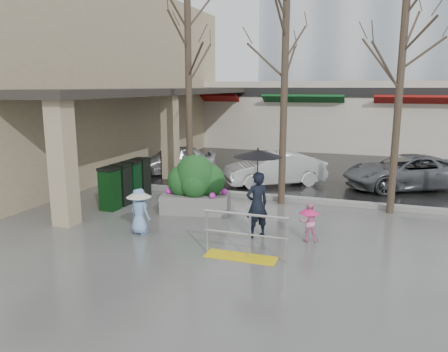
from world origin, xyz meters
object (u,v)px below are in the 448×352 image
Objects in this scene: child_pink at (309,219)px; news_boxes at (126,183)px; handrail at (244,242)px; tree_west at (188,43)px; tree_mideast at (403,44)px; child_blue at (139,207)px; woman at (257,184)px; car_b at (275,169)px; tree_midwest at (286,35)px; planter at (196,185)px; car_a at (172,160)px; car_c at (406,172)px.

child_pink is 6.36m from news_boxes.
tree_west reaches higher than handrail.
tree_mideast is 6.75× the size of child_pink.
child_pink is 0.81× the size of child_blue.
tree_west reaches higher than woman.
news_boxes is 0.62× the size of car_b.
tree_midwest is at bearing -80.41° from child_pink.
tree_mideast is 8.47m from child_blue.
woman is 1.04× the size of planter.
tree_mideast is (3.30, -0.00, -0.37)m from tree_midwest.
car_a is (-3.17, 4.95, -0.20)m from planter.
handrail is 9.68m from car_a.
woman is at bearing 9.37° from car_a.
tree_midwest is at bearing 180.00° from tree_mideast.
car_a is (-8.69, 3.13, -4.23)m from tree_mideast.
planter reaches higher than handrail.
news_boxes is 10.05m from car_c.
car_b is at bearing -124.77° from woman.
handrail is 0.27× the size of tree_midwest.
news_boxes is 0.64× the size of car_a.
handrail is 5.93m from news_boxes.
car_b reaches higher than child_blue.
tree_west is at bearing 4.17° from car_a.
child_blue is at bearing -84.81° from tree_west.
car_c reaches higher than child_pink.
car_c is at bearing -123.85° from child_pink.
tree_mideast is (3.14, 4.80, 4.48)m from handrail.
woman is 2.34× the size of child_pink.
tree_west is 1.50× the size of car_c.
child_pink is 6.19m from car_b.
tree_mideast is 5.73m from child_pink.
woman reaches higher than child_blue.
car_c is at bearing 42.08° from tree_midwest.
woman is at bearing -19.43° from news_boxes.
car_c is (6.13, 5.35, -0.20)m from planter.
woman is (-0.09, 1.45, 0.97)m from handrail.
planter is (-5.52, -1.82, -4.03)m from tree_mideast.
tree_mideast is 5.54m from car_c.
tree_midwest is 1.08× the size of tree_mideast.
tree_midwest is at bearing -73.71° from car_c.
news_boxes is (-8.08, -1.53, -4.20)m from tree_mideast.
child_pink is 7.22m from car_c.
car_c reaches higher than handrail.
planter is 8.13m from car_c.
tree_west is 2.88× the size of news_boxes.
handrail is at bearing -55.01° from tree_west.
tree_midwest is 6.74m from child_blue.
news_boxes is (-4.94, 3.27, 0.28)m from handrail.
tree_west is (-3.36, 4.80, 4.71)m from handrail.
woman is 5.23m from news_boxes.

